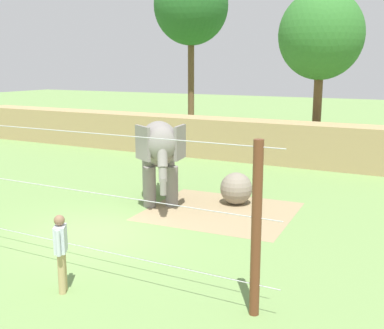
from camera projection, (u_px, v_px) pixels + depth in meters
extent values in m
plane|color=#6B8E4C|center=(96.00, 232.00, 13.52)|extent=(120.00, 120.00, 0.00)
cube|color=#937F5B|center=(220.00, 211.00, 15.48)|extent=(4.81, 4.35, 0.01)
cube|color=tan|center=(249.00, 140.00, 23.72)|extent=(36.00, 1.80, 1.98)
cylinder|color=gray|center=(172.00, 186.00, 15.97)|extent=(0.42, 0.42, 1.35)
cylinder|color=gray|center=(150.00, 187.00, 15.88)|extent=(0.42, 0.42, 1.35)
cylinder|color=gray|center=(169.00, 177.00, 17.31)|extent=(0.42, 0.42, 1.35)
cylinder|color=gray|center=(148.00, 177.00, 17.22)|extent=(0.42, 0.42, 1.35)
ellipsoid|color=gray|center=(159.00, 144.00, 16.32)|extent=(2.52, 2.83, 1.54)
ellipsoid|color=gray|center=(162.00, 143.00, 14.74)|extent=(1.41, 1.38, 1.11)
cube|color=gray|center=(180.00, 142.00, 14.90)|extent=(0.23, 0.87, 1.06)
cube|color=gray|center=(143.00, 143.00, 14.77)|extent=(0.79, 0.53, 1.06)
cylinder|color=gray|center=(162.00, 158.00, 14.42)|extent=(0.52, 0.56, 0.60)
cylinder|color=gray|center=(163.00, 173.00, 14.39)|extent=(0.40, 0.42, 0.57)
cylinder|color=gray|center=(163.00, 186.00, 14.40)|extent=(0.27, 0.27, 0.53)
cylinder|color=gray|center=(157.00, 140.00, 17.70)|extent=(0.24, 0.30, 0.77)
sphere|color=gray|center=(236.00, 188.00, 16.19)|extent=(1.09, 1.09, 1.09)
cylinder|color=brown|center=(256.00, 230.00, 8.75)|extent=(0.19, 0.19, 3.36)
cylinder|color=#B7B7BC|center=(36.00, 236.00, 11.48)|extent=(12.08, 0.02, 0.02)
cylinder|color=#B7B7BC|center=(33.00, 184.00, 11.21)|extent=(12.08, 0.02, 0.02)
cylinder|color=#B7B7BC|center=(29.00, 128.00, 10.95)|extent=(12.08, 0.02, 0.02)
cylinder|color=tan|center=(62.00, 274.00, 9.82)|extent=(0.15, 0.15, 0.88)
cylinder|color=tan|center=(63.00, 270.00, 9.98)|extent=(0.15, 0.15, 0.88)
cube|color=silver|center=(60.00, 239.00, 9.76)|extent=(0.38, 0.42, 0.56)
sphere|color=#846047|center=(59.00, 220.00, 9.67)|extent=(0.22, 0.22, 0.22)
cylinder|color=silver|center=(58.00, 243.00, 9.52)|extent=(0.12, 0.12, 0.54)
cylinder|color=silver|center=(63.00, 235.00, 9.99)|extent=(0.12, 0.12, 0.54)
cube|color=black|center=(59.00, 245.00, 10.05)|extent=(0.05, 0.07, 0.14)
cylinder|color=brown|center=(317.00, 114.00, 24.48)|extent=(0.44, 0.44, 4.31)
ellipsoid|color=#2D6B28|center=(321.00, 35.00, 23.67)|extent=(4.20, 4.20, 4.41)
cylinder|color=brown|center=(191.00, 86.00, 33.52)|extent=(0.44, 0.44, 6.45)
ellipsoid|color=#235B23|center=(191.00, 5.00, 32.42)|extent=(5.05, 5.05, 5.31)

